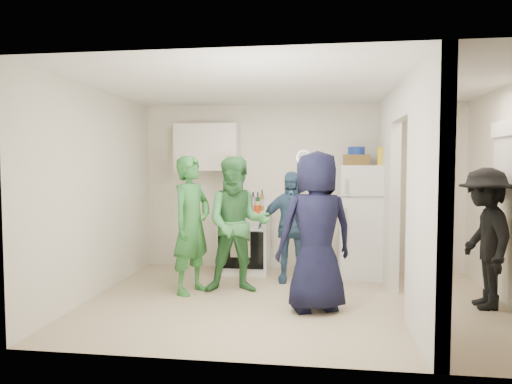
% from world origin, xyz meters
% --- Properties ---
extents(floor, '(4.80, 4.80, 0.00)m').
position_xyz_m(floor, '(0.00, 0.00, 0.00)').
color(floor, tan).
rests_on(floor, ground).
extents(wall_back, '(4.80, 0.00, 4.80)m').
position_xyz_m(wall_back, '(0.00, 1.70, 1.25)').
color(wall_back, silver).
rests_on(wall_back, floor).
extents(wall_front, '(4.80, 0.00, 4.80)m').
position_xyz_m(wall_front, '(0.00, -1.70, 1.25)').
color(wall_front, silver).
rests_on(wall_front, floor).
extents(wall_left, '(0.00, 3.40, 3.40)m').
position_xyz_m(wall_left, '(-2.40, 0.00, 1.25)').
color(wall_left, silver).
rests_on(wall_left, floor).
extents(ceiling, '(4.80, 4.80, 0.00)m').
position_xyz_m(ceiling, '(0.00, 0.00, 2.50)').
color(ceiling, white).
rests_on(ceiling, wall_back).
extents(partition_pier_back, '(0.12, 1.20, 2.50)m').
position_xyz_m(partition_pier_back, '(1.20, 1.10, 1.25)').
color(partition_pier_back, silver).
rests_on(partition_pier_back, floor).
extents(partition_pier_front, '(0.12, 1.20, 2.50)m').
position_xyz_m(partition_pier_front, '(1.20, -1.10, 1.25)').
color(partition_pier_front, silver).
rests_on(partition_pier_front, floor).
extents(partition_header, '(0.12, 1.00, 0.40)m').
position_xyz_m(partition_header, '(1.20, 0.00, 2.30)').
color(partition_header, silver).
rests_on(partition_header, partition_pier_back).
extents(stove, '(0.75, 0.63, 0.90)m').
position_xyz_m(stove, '(-0.81, 1.37, 0.45)').
color(stove, white).
rests_on(stove, floor).
extents(upper_cabinet, '(0.95, 0.34, 0.70)m').
position_xyz_m(upper_cabinet, '(-1.40, 1.52, 1.85)').
color(upper_cabinet, silver).
rests_on(upper_cabinet, wall_back).
extents(fridge, '(0.65, 0.63, 1.58)m').
position_xyz_m(fridge, '(0.90, 1.34, 0.79)').
color(fridge, white).
rests_on(fridge, floor).
extents(wicker_basket, '(0.35, 0.25, 0.15)m').
position_xyz_m(wicker_basket, '(0.80, 1.39, 1.66)').
color(wicker_basket, brown).
rests_on(wicker_basket, fridge).
extents(blue_bowl, '(0.24, 0.24, 0.11)m').
position_xyz_m(blue_bowl, '(0.80, 1.39, 1.79)').
color(blue_bowl, navy).
rests_on(blue_bowl, wicker_basket).
extents(yellow_cup_stack_top, '(0.09, 0.09, 0.25)m').
position_xyz_m(yellow_cup_stack_top, '(1.12, 1.24, 1.71)').
color(yellow_cup_stack_top, yellow).
rests_on(yellow_cup_stack_top, fridge).
extents(wall_clock, '(0.22, 0.02, 0.22)m').
position_xyz_m(wall_clock, '(0.05, 1.68, 1.70)').
color(wall_clock, white).
rests_on(wall_clock, wall_back).
extents(spice_shelf, '(0.35, 0.08, 0.03)m').
position_xyz_m(spice_shelf, '(0.00, 1.65, 1.35)').
color(spice_shelf, olive).
rests_on(spice_shelf, wall_back).
extents(nook_window, '(0.03, 0.70, 0.80)m').
position_xyz_m(nook_window, '(2.38, 0.20, 1.65)').
color(nook_window, black).
rests_on(nook_window, wall_right).
extents(nook_window_frame, '(0.04, 0.76, 0.86)m').
position_xyz_m(nook_window_frame, '(2.36, 0.20, 1.65)').
color(nook_window_frame, white).
rests_on(nook_window_frame, wall_right).
extents(nook_valance, '(0.04, 0.82, 0.18)m').
position_xyz_m(nook_valance, '(2.34, 0.20, 2.00)').
color(nook_valance, white).
rests_on(nook_valance, wall_right).
extents(yellow_cup_stack_stove, '(0.09, 0.09, 0.25)m').
position_xyz_m(yellow_cup_stack_stove, '(-0.93, 1.15, 1.02)').
color(yellow_cup_stack_stove, yellow).
rests_on(yellow_cup_stack_stove, stove).
extents(red_cup, '(0.09, 0.09, 0.12)m').
position_xyz_m(red_cup, '(-0.59, 1.17, 0.96)').
color(red_cup, '#BD300C').
rests_on(red_cup, stove).
extents(person_green_left, '(0.62, 0.73, 1.70)m').
position_xyz_m(person_green_left, '(-1.29, 0.22, 0.85)').
color(person_green_left, '#2A6B2F').
rests_on(person_green_left, floor).
extents(person_green_center, '(0.92, 0.77, 1.69)m').
position_xyz_m(person_green_center, '(-0.73, 0.34, 0.85)').
color(person_green_center, '#3D8B4E').
rests_on(person_green_center, floor).
extents(person_denim, '(0.89, 0.40, 1.50)m').
position_xyz_m(person_denim, '(-0.10, 0.92, 0.75)').
color(person_denim, '#334F70').
rests_on(person_denim, floor).
extents(person_navy, '(0.99, 0.82, 1.74)m').
position_xyz_m(person_navy, '(0.24, -0.28, 0.87)').
color(person_navy, black).
rests_on(person_navy, floor).
extents(person_nook, '(0.59, 1.01, 1.56)m').
position_xyz_m(person_nook, '(2.10, 0.07, 0.78)').
color(person_nook, black).
rests_on(person_nook, floor).
extents(bottle_a, '(0.07, 0.07, 0.32)m').
position_xyz_m(bottle_a, '(-1.09, 1.51, 1.05)').
color(bottle_a, brown).
rests_on(bottle_a, stove).
extents(bottle_b, '(0.07, 0.07, 0.26)m').
position_xyz_m(bottle_b, '(-0.99, 1.31, 1.02)').
color(bottle_b, '#16431F').
rests_on(bottle_b, stove).
extents(bottle_c, '(0.07, 0.07, 0.30)m').
position_xyz_m(bottle_c, '(-0.87, 1.53, 1.04)').
color(bottle_c, silver).
rests_on(bottle_c, stove).
extents(bottle_d, '(0.06, 0.06, 0.26)m').
position_xyz_m(bottle_d, '(-0.77, 1.33, 1.03)').
color(bottle_d, brown).
rests_on(bottle_d, stove).
extents(bottle_e, '(0.07, 0.07, 0.28)m').
position_xyz_m(bottle_e, '(-0.70, 1.55, 1.04)').
color(bottle_e, '#9294A1').
rests_on(bottle_e, stove).
extents(bottle_f, '(0.06, 0.06, 0.29)m').
position_xyz_m(bottle_f, '(-0.61, 1.40, 1.04)').
color(bottle_f, '#163C1D').
rests_on(bottle_f, stove).
extents(bottle_g, '(0.06, 0.06, 0.33)m').
position_xyz_m(bottle_g, '(-0.56, 1.53, 1.06)').
color(bottle_g, olive).
rests_on(bottle_g, stove).
extents(bottle_h, '(0.06, 0.06, 0.27)m').
position_xyz_m(bottle_h, '(-1.11, 1.25, 1.03)').
color(bottle_h, '#94979E').
rests_on(bottle_h, stove).
extents(bottle_i, '(0.08, 0.08, 0.27)m').
position_xyz_m(bottle_i, '(-0.75, 1.47, 1.03)').
color(bottle_i, '#57160F').
rests_on(bottle_i, stove).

